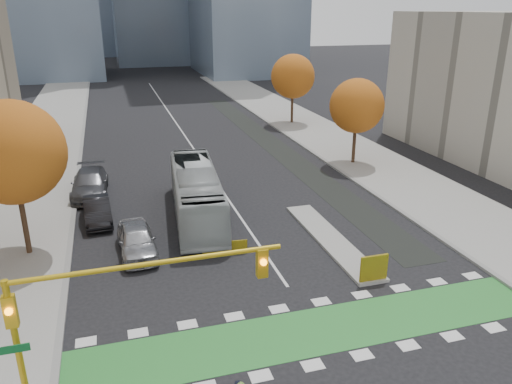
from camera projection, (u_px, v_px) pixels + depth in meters
ground at (333, 353)px, 18.89m from camera, size 300.00×300.00×0.00m
sidewalk_west at (20, 203)px, 33.22m from camera, size 7.00×120.00×0.15m
sidewalk_east at (381, 168)px, 40.46m from camera, size 7.00×120.00×0.15m
curb_west at (76, 198)px, 34.16m from camera, size 0.30×120.00×0.16m
curb_east at (342, 172)px, 39.52m from camera, size 0.30×120.00×0.16m
bike_crossing at (317, 330)px, 20.24m from camera, size 20.00×3.00×0.01m
centre_line at (179, 127)px, 54.84m from camera, size 0.15×70.00×0.01m
bike_lane_paint at (272, 144)px, 47.86m from camera, size 2.50×50.00×0.01m
median_island at (330, 239)px, 28.02m from camera, size 1.60×10.00×0.16m
hazard_board at (374, 268)px, 23.46m from camera, size 1.40×0.12×1.30m
tree_west at (12, 153)px, 24.51m from camera, size 5.20×5.20×8.22m
tree_east_near at (357, 106)px, 40.19m from camera, size 4.40×4.40×7.08m
tree_east_far at (293, 76)px, 54.57m from camera, size 4.80×4.80×7.65m
traffic_signal_west at (105, 302)px, 14.91m from camera, size 8.53×0.56×5.20m
bus at (196, 193)px, 30.68m from camera, size 3.69×11.50×3.15m
parked_car_a at (137, 240)px, 26.32m from camera, size 2.07×4.72×1.58m
parked_car_b at (97, 211)px, 30.29m from camera, size 1.81×4.50×1.45m
parked_car_c at (90, 184)px, 34.62m from camera, size 2.63×5.88×1.67m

